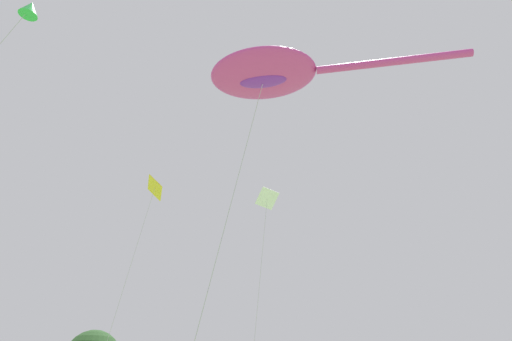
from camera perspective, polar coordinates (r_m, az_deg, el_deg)
big_show_kite at (r=20.85m, az=1.66°, el=12.37°), size 10.42×8.46×16.04m
small_kite_streamer_purple at (r=17.00m, az=-27.40°, el=17.84°), size 4.19×2.29×13.62m
small_kite_tiny_distant at (r=24.71m, az=-13.20°, el=-2.98°), size 2.33×1.55×13.36m
small_kite_stunt_black at (r=25.02m, az=1.38°, el=-4.40°), size 2.30×1.16×13.18m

